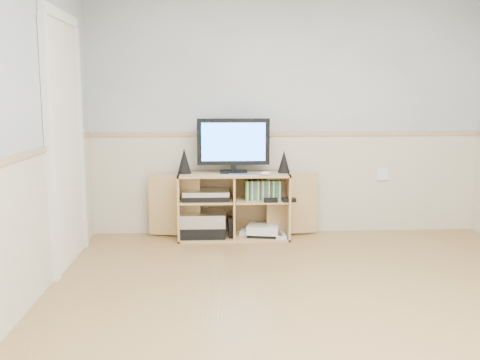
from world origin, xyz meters
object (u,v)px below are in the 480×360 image
at_px(keyboard, 244,175).
at_px(game_consoles, 262,231).
at_px(monitor, 233,143).
at_px(media_cabinet, 233,204).

height_order(keyboard, game_consoles, keyboard).
xyz_separation_m(monitor, keyboard, (0.09, -0.19, -0.29)).
relative_size(media_cabinet, monitor, 2.39).
relative_size(monitor, keyboard, 2.51).
distance_m(media_cabinet, keyboard, 0.39).
xyz_separation_m(media_cabinet, monitor, (0.00, -0.00, 0.61)).
bearing_deg(keyboard, game_consoles, 35.18).
bearing_deg(keyboard, monitor, 117.18).
xyz_separation_m(keyboard, game_consoles, (0.19, 0.13, -0.59)).
bearing_deg(game_consoles, media_cabinet, 167.31).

